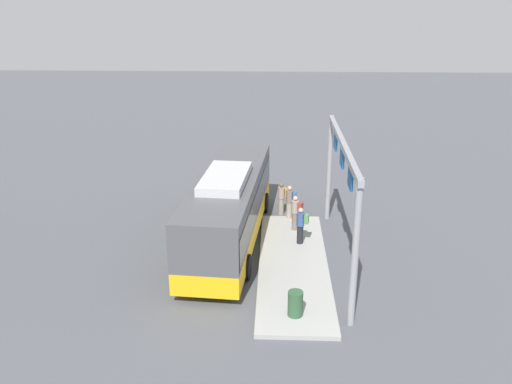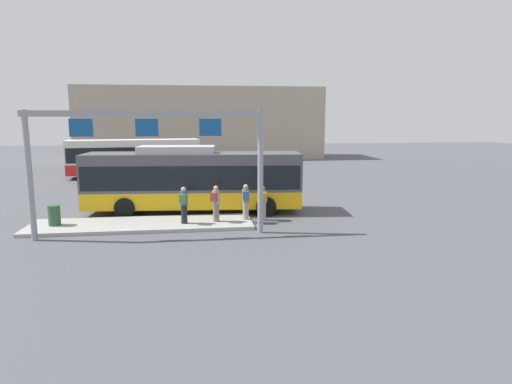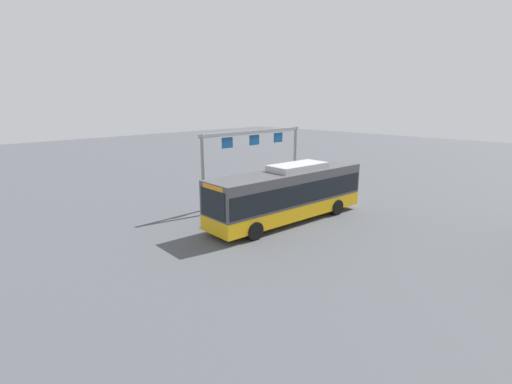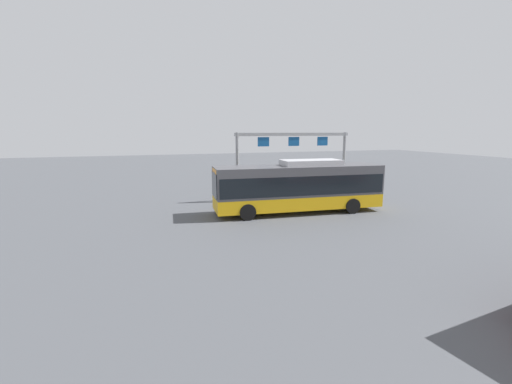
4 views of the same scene
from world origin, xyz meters
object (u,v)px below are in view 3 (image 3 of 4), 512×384
Objects in this scene: person_waiting_near at (242,199)px; person_waiting_far at (256,194)px; trash_bin at (311,188)px; person_waiting_mid at (221,210)px; bus_main at (288,192)px; person_boarding at (228,203)px.

person_waiting_near is 1.00× the size of person_waiting_far.
person_waiting_near is 1.86× the size of trash_bin.
person_waiting_far is at bearing 102.56° from person_waiting_mid.
person_waiting_mid is (2.29, 0.62, -0.16)m from person_waiting_near.
bus_main reaches higher than person_waiting_far.
trash_bin is at bearing 96.50° from person_waiting_far.
bus_main is 3.29m from person_waiting_far.
person_waiting_far is at bearing -4.15° from trash_bin.
person_waiting_near reaches higher than trash_bin.
person_boarding is 1.00× the size of person_waiting_near.
person_waiting_mid reaches higher than trash_bin.
person_waiting_near reaches higher than person_waiting_mid.
bus_main reaches higher than person_boarding.
person_waiting_far is at bearing 121.92° from person_waiting_near.
person_waiting_far is at bearing -93.11° from bus_main.
person_waiting_near is (-1.41, -0.23, 0.00)m from person_boarding.
person_boarding is 1.86× the size of trash_bin.
trash_bin is (-9.45, -0.40, -0.28)m from person_waiting_mid.
person_waiting_near is 7.17m from trash_bin.
bus_main reaches higher than person_waiting_near.
bus_main is 3.75m from person_boarding.
person_boarding is (2.43, -2.75, -0.76)m from bus_main.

